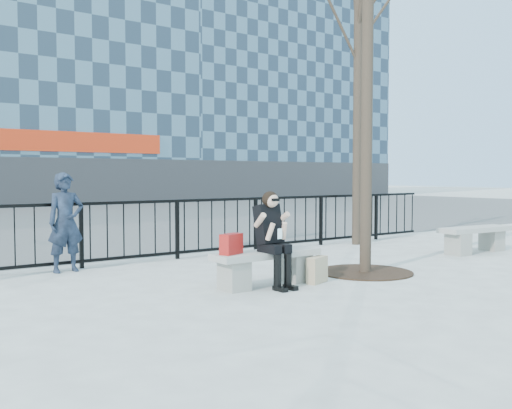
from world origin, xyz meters
TOP-DOWN VIEW (x-y plane):
  - ground at (0.00, 0.00)m, footprint 120.00×120.00m
  - street_surface at (0.00, 15.00)m, footprint 60.00×23.00m
  - railing at (0.00, 3.00)m, footprint 14.00×0.06m
  - building_right at (20.00, 27.00)m, footprint 16.20×10.20m
  - tree_right at (4.50, 2.60)m, footprint 2.80×2.80m
  - tree_grate at (1.90, -0.10)m, footprint 1.50×1.50m
  - bench_main at (0.00, 0.00)m, footprint 1.65×0.46m
  - bench_second at (5.45, 0.24)m, footprint 1.74×0.49m
  - seated_woman at (0.00, -0.16)m, footprint 0.50×0.64m
  - handbag at (-0.58, 0.02)m, footprint 0.37×0.27m
  - shopping_bag at (0.71, -0.27)m, footprint 0.43×0.28m
  - standing_man at (-1.92, 2.80)m, footprint 0.60×0.42m

SIDE VIEW (x-z plane):
  - ground at x=0.00m, z-range 0.00..0.00m
  - street_surface at x=0.00m, z-range 0.00..0.01m
  - tree_grate at x=1.90m, z-range 0.00..0.02m
  - shopping_bag at x=0.71m, z-range 0.00..0.38m
  - bench_main at x=0.00m, z-range 0.06..0.55m
  - bench_second at x=5.45m, z-range 0.06..0.58m
  - railing at x=0.00m, z-range 0.00..1.11m
  - handbag at x=-0.58m, z-range 0.49..0.77m
  - seated_woman at x=0.00m, z-range 0.00..1.34m
  - standing_man at x=-1.92m, z-range 0.00..1.60m
  - tree_right at x=4.50m, z-range 1.74..8.74m
  - building_right at x=20.00m, z-range 0.00..20.60m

